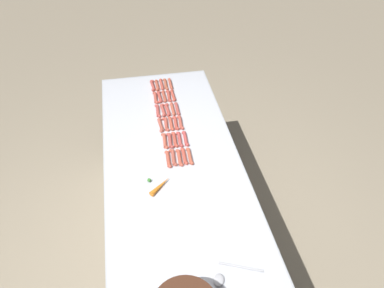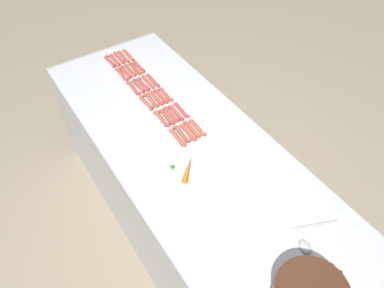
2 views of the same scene
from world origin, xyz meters
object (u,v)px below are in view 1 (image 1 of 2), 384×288
(hot_dog_9, at_px, (176,123))
(hot_dog_18, at_px, (157,85))
(hot_dog_10, at_px, (180,139))
(hot_dog_25, at_px, (155,98))
(hot_dog_28, at_px, (165,141))
(carrot, at_px, (160,185))
(hot_dog_15, at_px, (171,123))
(hot_dog_16, at_px, (175,140))
(hot_dog_11, at_px, (184,156))
(hot_dog_29, at_px, (168,159))
(hot_dog_0, at_px, (170,84))
(hot_dog_4, at_px, (185,139))
(hot_dog_2, at_px, (177,109))
(hot_dog_12, at_px, (161,84))
(hot_dog_7, at_px, (169,96))
(hot_dog_19, at_px, (160,97))
(hot_dog_6, at_px, (166,84))
(hot_dog_17, at_px, (179,158))
(hot_dog_3, at_px, (181,122))
(hot_dog_5, at_px, (190,156))
(hot_dog_13, at_px, (164,96))
(hot_dog_26, at_px, (158,111))
(hot_dog_20, at_px, (163,110))
(hot_dog_27, at_px, (161,125))
(hot_dog_21, at_px, (166,124))
(hot_dog_23, at_px, (173,157))
(hot_dog_24, at_px, (153,86))
(serving_spoon, at_px, (226,276))
(hot_dog_8, at_px, (173,109))
(hot_dog_22, at_px, (170,141))
(hot_dog_14, at_px, (168,110))

(hot_dog_9, relative_size, hot_dog_18, 1.00)
(hot_dog_10, height_order, hot_dog_25, same)
(hot_dog_28, height_order, carrot, carrot)
(hot_dog_15, height_order, hot_dog_16, same)
(hot_dog_11, distance_m, hot_dog_29, 0.11)
(hot_dog_0, xyz_separation_m, hot_dog_4, (0.00, 0.72, 0.00))
(hot_dog_2, bearing_deg, hot_dog_15, 67.47)
(carrot, bearing_deg, hot_dog_12, -97.64)
(hot_dog_7, bearing_deg, hot_dog_19, 1.92)
(hot_dog_6, distance_m, hot_dog_17, 0.90)
(hot_dog_4, bearing_deg, hot_dog_11, 77.65)
(hot_dog_3, bearing_deg, hot_dog_5, 90.14)
(hot_dog_6, bearing_deg, hot_dog_5, 92.31)
(hot_dog_13, relative_size, hot_dog_26, 1.00)
(hot_dog_20, distance_m, hot_dog_27, 0.18)
(hot_dog_21, relative_size, hot_dog_25, 1.00)
(hot_dog_6, bearing_deg, hot_dog_23, 85.57)
(hot_dog_20, bearing_deg, hot_dog_25, -78.24)
(hot_dog_16, bearing_deg, hot_dog_13, -89.86)
(hot_dog_19, relative_size, hot_dog_21, 1.00)
(hot_dog_24, relative_size, hot_dog_29, 1.00)
(serving_spoon, bearing_deg, hot_dog_9, -87.46)
(hot_dog_21, height_order, hot_dog_23, same)
(hot_dog_5, xyz_separation_m, hot_dog_16, (0.07, -0.18, 0.00))
(hot_dog_8, distance_m, hot_dog_15, 0.18)
(hot_dog_2, height_order, hot_dog_6, same)
(hot_dog_13, height_order, hot_dog_29, same)
(hot_dog_15, relative_size, hot_dog_21, 1.00)
(hot_dog_10, distance_m, hot_dog_27, 0.21)
(hot_dog_2, bearing_deg, hot_dog_7, -78.48)
(hot_dog_23, bearing_deg, hot_dog_4, -121.98)
(hot_dog_11, bearing_deg, hot_dog_25, -81.56)
(hot_dog_6, distance_m, hot_dog_11, 0.90)
(hot_dog_5, distance_m, hot_dog_26, 0.56)
(hot_dog_3, distance_m, hot_dog_6, 0.54)
(hot_dog_6, height_order, carrot, carrot)
(hot_dog_28, distance_m, serving_spoon, 1.06)
(hot_dog_22, relative_size, hot_dog_24, 1.00)
(hot_dog_9, bearing_deg, hot_dog_14, -78.57)
(hot_dog_24, height_order, hot_dog_26, same)
(hot_dog_27, bearing_deg, hot_dog_10, 120.45)
(hot_dog_13, bearing_deg, hot_dog_9, 95.74)
(hot_dog_23, bearing_deg, hot_dog_20, -90.19)
(hot_dog_17, relative_size, hot_dog_29, 1.00)
(hot_dog_19, relative_size, hot_dog_23, 1.00)
(hot_dog_5, bearing_deg, hot_dog_21, -73.96)
(hot_dog_26, distance_m, serving_spoon, 1.42)
(hot_dog_4, xyz_separation_m, hot_dog_24, (0.15, -0.72, 0.00))
(hot_dog_0, bearing_deg, hot_dog_29, 80.96)
(hot_dog_8, height_order, hot_dog_10, same)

